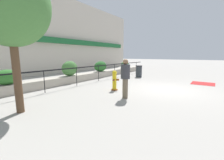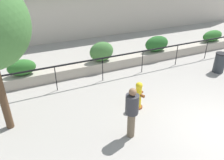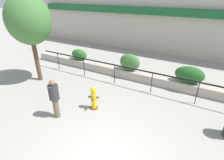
# 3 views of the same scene
# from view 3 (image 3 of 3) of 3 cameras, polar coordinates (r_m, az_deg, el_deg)

# --- Properties ---
(building_facade) EXTENTS (30.00, 1.36, 8.00)m
(building_facade) POSITION_cam_3_polar(r_m,az_deg,el_deg) (15.13, 22.91, 22.19)
(building_facade) COLOR beige
(building_facade) RESTS_ON ground
(planter_wall_low) EXTENTS (18.00, 0.70, 0.50)m
(planter_wall_low) POSITION_cam_3_polar(r_m,az_deg,el_deg) (10.24, 14.45, 0.08)
(planter_wall_low) COLOR #ADA393
(planter_wall_low) RESTS_ON ground
(fence_railing_segment) EXTENTS (15.00, 0.05, 1.15)m
(fence_railing_segment) POSITION_cam_3_polar(r_m,az_deg,el_deg) (8.95, 13.08, 1.70)
(fence_railing_segment) COLOR black
(fence_railing_segment) RESTS_ON ground
(hedge_bush_0) EXTENTS (1.21, 0.60, 0.72)m
(hedge_bush_0) POSITION_cam_3_polar(r_m,az_deg,el_deg) (12.35, -10.65, 8.21)
(hedge_bush_0) COLOR #2D6B28
(hedge_bush_0) RESTS_ON planter_wall_low
(hedge_bush_1) EXTENTS (1.24, 0.64, 1.00)m
(hedge_bush_1) POSITION_cam_3_polar(r_m,az_deg,el_deg) (10.43, 5.81, 5.83)
(hedge_bush_1) COLOR #427538
(hedge_bush_1) RESTS_ON planter_wall_low
(hedge_bush_2) EXTENTS (1.45, 0.68, 0.87)m
(hedge_bush_2) POSITION_cam_3_polar(r_m,az_deg,el_deg) (9.76, 23.98, 1.62)
(hedge_bush_2) COLOR #235B23
(hedge_bush_2) RESTS_ON planter_wall_low
(fire_hydrant) EXTENTS (0.47, 0.48, 1.08)m
(fire_hydrant) POSITION_cam_3_polar(r_m,az_deg,el_deg) (7.75, -6.01, -5.81)
(fire_hydrant) COLOR brown
(fire_hydrant) RESTS_ON ground
(street_tree) EXTENTS (2.44, 2.20, 4.71)m
(street_tree) POSITION_cam_3_polar(r_m,az_deg,el_deg) (10.41, -25.60, 17.16)
(street_tree) COLOR brown
(street_tree) RESTS_ON ground
(pedestrian) EXTENTS (0.57, 0.57, 1.73)m
(pedestrian) POSITION_cam_3_polar(r_m,az_deg,el_deg) (7.35, -18.32, -5.16)
(pedestrian) COLOR brown
(pedestrian) RESTS_ON ground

